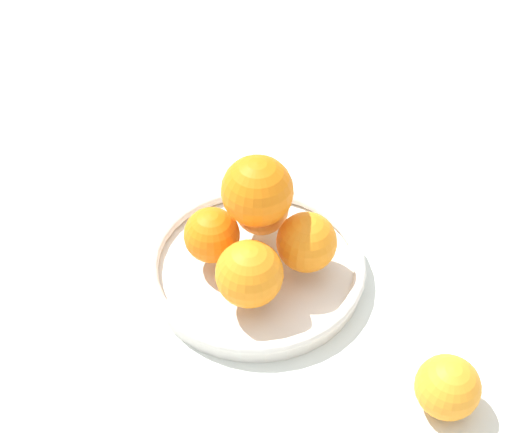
# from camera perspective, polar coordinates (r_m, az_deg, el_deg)

# --- Properties ---
(ground_plane) EXTENTS (4.00, 4.00, 0.00)m
(ground_plane) POSITION_cam_1_polar(r_m,az_deg,el_deg) (0.86, 0.00, -4.71)
(ground_plane) COLOR silver
(fruit_bowl) EXTENTS (0.26, 0.26, 0.03)m
(fruit_bowl) POSITION_cam_1_polar(r_m,az_deg,el_deg) (0.85, 0.00, -4.04)
(fruit_bowl) COLOR silver
(fruit_bowl) RESTS_ON ground_plane
(orange_pile) EXTENTS (0.18, 0.18, 0.14)m
(orange_pile) POSITION_cam_1_polar(r_m,az_deg,el_deg) (0.80, 0.11, -0.97)
(orange_pile) COLOR orange
(orange_pile) RESTS_ON fruit_bowl
(stray_orange) EXTENTS (0.07, 0.07, 0.07)m
(stray_orange) POSITION_cam_1_polar(r_m,az_deg,el_deg) (0.75, 15.08, -13.05)
(stray_orange) COLOR orange
(stray_orange) RESTS_ON ground_plane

